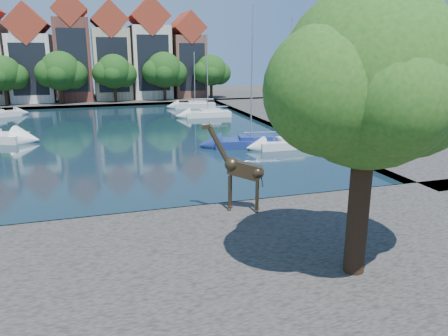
% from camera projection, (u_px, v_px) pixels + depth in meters
% --- Properties ---
extents(ground, '(160.00, 160.00, 0.00)m').
position_uv_depth(ground, '(136.00, 220.00, 23.46)').
color(ground, '#38332B').
rests_on(ground, ground).
extents(water_basin, '(38.00, 50.00, 0.08)m').
position_uv_depth(water_basin, '(112.00, 136.00, 45.59)').
color(water_basin, black).
rests_on(water_basin, ground).
extents(near_quay, '(50.00, 14.00, 0.50)m').
position_uv_depth(near_quay, '(155.00, 280.00, 16.94)').
color(near_quay, '#4E4943').
rests_on(near_quay, ground).
extents(far_quay, '(60.00, 16.00, 0.50)m').
position_uv_depth(far_quay, '(102.00, 100.00, 75.04)').
color(far_quay, '#4E4943').
rests_on(far_quay, ground).
extents(right_quay, '(14.00, 52.00, 0.50)m').
position_uv_depth(right_quay, '(325.00, 122.00, 52.54)').
color(right_quay, '#4E4943').
rests_on(right_quay, ground).
extents(plane_tree, '(8.32, 6.40, 10.62)m').
position_uv_depth(plane_tree, '(372.00, 86.00, 15.25)').
color(plane_tree, '#332114').
rests_on(plane_tree, near_quay).
extents(townhouse_west_inner, '(6.43, 9.18, 15.15)m').
position_uv_depth(townhouse_west_inner, '(31.00, 58.00, 70.19)').
color(townhouse_west_inner, white).
rests_on(townhouse_west_inner, far_quay).
extents(townhouse_center, '(5.44, 9.18, 16.93)m').
position_uv_depth(townhouse_center, '(73.00, 51.00, 71.74)').
color(townhouse_center, brown).
rests_on(townhouse_center, far_quay).
extents(townhouse_east_inner, '(5.94, 9.18, 15.79)m').
position_uv_depth(townhouse_east_inner, '(111.00, 55.00, 73.60)').
color(townhouse_east_inner, '#BFAE88').
rests_on(townhouse_east_inner, far_quay).
extents(townhouse_east_mid, '(6.43, 9.18, 16.65)m').
position_uv_depth(townhouse_east_mid, '(150.00, 53.00, 75.32)').
color(townhouse_east_mid, beige).
rests_on(townhouse_east_mid, far_quay).
extents(townhouse_east_end, '(5.44, 9.18, 14.43)m').
position_uv_depth(townhouse_east_end, '(187.00, 58.00, 77.41)').
color(townhouse_east_end, brown).
rests_on(townhouse_east_end, far_quay).
extents(far_tree_west, '(6.76, 5.20, 7.36)m').
position_uv_depth(far_tree_west, '(4.00, 75.00, 64.78)').
color(far_tree_west, '#332114').
rests_on(far_tree_west, far_quay).
extents(far_tree_mid_west, '(7.80, 6.00, 8.00)m').
position_uv_depth(far_tree_mid_west, '(61.00, 72.00, 66.97)').
color(far_tree_mid_west, '#332114').
rests_on(far_tree_mid_west, far_quay).
extents(far_tree_mid_east, '(7.02, 5.40, 7.52)m').
position_uv_depth(far_tree_mid_east, '(115.00, 73.00, 69.25)').
color(far_tree_mid_east, '#332114').
rests_on(far_tree_mid_east, far_quay).
extents(far_tree_east, '(7.54, 5.80, 7.84)m').
position_uv_depth(far_tree_east, '(165.00, 71.00, 71.47)').
color(far_tree_east, '#332114').
rests_on(far_tree_east, far_quay).
extents(far_tree_far_east, '(6.76, 5.20, 7.36)m').
position_uv_depth(far_tree_far_east, '(212.00, 71.00, 73.75)').
color(far_tree_far_east, '#332114').
rests_on(far_tree_far_east, far_quay).
extents(giraffe_statue, '(3.00, 1.82, 4.62)m').
position_uv_depth(giraffe_statue, '(240.00, 169.00, 22.96)').
color(giraffe_statue, '#372C1B').
rests_on(giraffe_statue, near_quay).
extents(sailboat_right_a, '(5.51, 2.00, 11.32)m').
position_uv_depth(sailboat_right_a, '(287.00, 142.00, 39.79)').
color(sailboat_right_a, silver).
rests_on(sailboat_right_a, water_basin).
extents(sailboat_right_b, '(7.06, 3.57, 12.40)m').
position_uv_depth(sailboat_right_b, '(251.00, 141.00, 40.27)').
color(sailboat_right_b, navy).
rests_on(sailboat_right_b, water_basin).
extents(sailboat_right_c, '(6.01, 2.24, 10.56)m').
position_uv_depth(sailboat_right_c, '(208.00, 113.00, 57.78)').
color(sailboat_right_c, silver).
rests_on(sailboat_right_c, water_basin).
extents(sailboat_right_d, '(6.29, 3.00, 8.28)m').
position_uv_depth(sailboat_right_d, '(195.00, 104.00, 66.34)').
color(sailboat_right_d, silver).
rests_on(sailboat_right_d, water_basin).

